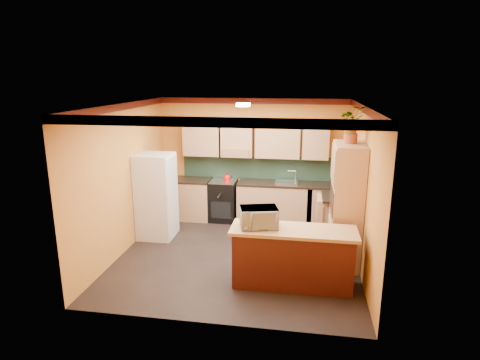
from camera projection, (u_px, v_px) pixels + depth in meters
name	position (u px, v px, depth m)	size (l,w,h in m)	color
room_shell	(241.00, 139.00, 7.02)	(4.24, 4.24, 2.72)	black
base_cabinets_back	(251.00, 202.00, 8.89)	(3.65, 0.60, 0.88)	tan
countertop_back	(251.00, 182.00, 8.78)	(3.65, 0.62, 0.04)	black
stove	(223.00, 200.00, 8.99)	(0.58, 0.58, 0.91)	black
kettle	(227.00, 178.00, 8.79)	(0.17, 0.17, 0.18)	red
sink	(287.00, 182.00, 8.65)	(0.48, 0.40, 0.03)	silver
base_cabinets_right	(337.00, 219.00, 7.84)	(0.60, 0.80, 0.88)	tan
countertop_right	(338.00, 197.00, 7.73)	(0.62, 0.80, 0.04)	black
fridge	(156.00, 196.00, 7.94)	(0.68, 0.66, 1.70)	silver
pantry	(346.00, 206.00, 6.73)	(0.48, 0.90, 2.10)	tan
fern_pot	(351.00, 138.00, 6.49)	(0.22, 0.22, 0.16)	brown
fern	(352.00, 120.00, 6.42)	(0.40, 0.35, 0.44)	tan
breakfast_bar	(293.00, 259.00, 6.15)	(1.80, 0.55, 0.88)	#431A0F
bar_top	(294.00, 231.00, 6.03)	(1.90, 0.65, 0.05)	tan
microwave	(259.00, 217.00, 6.07)	(0.56, 0.38, 0.31)	silver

